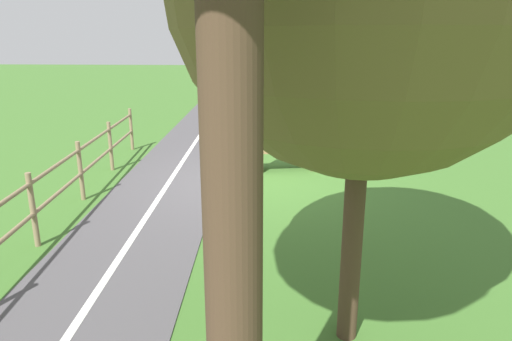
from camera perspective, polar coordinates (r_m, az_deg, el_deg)
The scene contains 7 objects.
ground_plane at distance 9.54m, azimuth -0.66°, elevation -1.15°, with size 80.00×80.00×0.00m, color #3D6B28.
paved_path at distance 6.20m, azimuth -17.62°, elevation -11.90°, with size 2.04×36.00×0.02m, color #4C494C.
path_centre_line at distance 6.20m, azimuth -17.63°, elevation -11.82°, with size 0.10×32.00×0.00m, color silver.
bench at distance 10.18m, azimuth 3.76°, elevation 1.95°, with size 1.67×0.69×0.51m.
person_seated at distance 10.00m, azimuth 1.33°, elevation 4.51°, with size 0.43×0.43×0.73m.
bicycle at distance 10.04m, azimuth -2.01°, elevation 2.04°, with size 0.33×1.74×0.92m.
backpack at distance 10.63m, azimuth -3.00°, elevation 1.77°, with size 0.41×0.43×0.40m.
Camera 1 is at (-0.66, 9.07, 2.86)m, focal length 32.14 mm.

